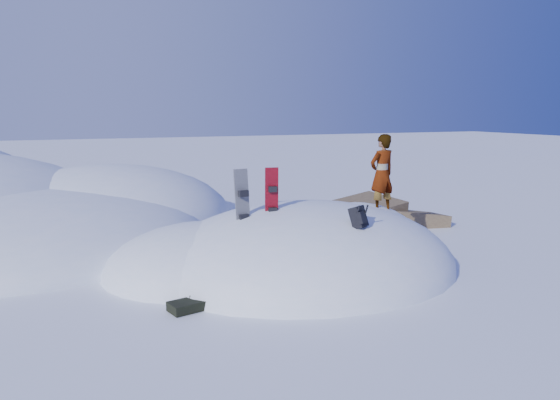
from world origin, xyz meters
name	(u,v)px	position (x,y,z in m)	size (l,w,h in m)	color
ground	(306,268)	(0.00, 0.00, 0.00)	(120.00, 120.00, 0.00)	white
snow_mound	(294,266)	(-0.17, 0.24, 0.00)	(8.00, 6.00, 3.00)	white
rock_outcrop	(373,228)	(3.72, 3.01, 0.01)	(4.68, 4.41, 1.68)	brown
snowboard_red	(272,202)	(-0.90, -0.19, 1.62)	(0.30, 0.20, 1.52)	red
snowboard_dark	(243,208)	(-1.55, -0.17, 1.53)	(0.34, 0.27, 1.67)	black
backpack	(359,217)	(0.40, -1.59, 1.45)	(0.43, 0.48, 0.51)	black
gear_pile	(189,304)	(-3.07, -1.53, 0.11)	(0.82, 0.63, 0.22)	black
person	(382,174)	(2.30, 0.50, 2.00)	(0.71, 0.47, 1.95)	slate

